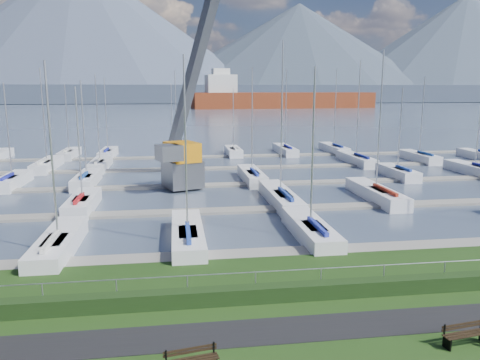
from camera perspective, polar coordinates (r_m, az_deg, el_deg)
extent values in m
cube|color=black|center=(19.06, 6.61, -17.63)|extent=(160.00, 2.00, 0.04)
cube|color=#475469|center=(279.35, -7.20, 8.97)|extent=(800.00, 540.00, 0.20)
cube|color=black|center=(21.17, 4.82, -13.52)|extent=(80.00, 0.70, 0.70)
cylinder|color=#9A9BA2|center=(21.19, 4.61, -10.98)|extent=(80.00, 0.04, 0.04)
cube|color=#404B5E|center=(349.20, -7.42, 10.41)|extent=(900.00, 80.00, 12.00)
cone|color=#475167|center=(428.66, -18.97, 16.92)|extent=(340.00, 340.00, 115.00)
cone|color=#3A4555|center=(445.39, 7.14, 15.23)|extent=(300.00, 300.00, 85.00)
cone|color=#414E60|center=(524.79, 25.70, 14.43)|extent=(320.00, 320.00, 100.00)
cube|color=gray|center=(27.19, 1.79, -9.09)|extent=(90.00, 1.60, 0.25)
cube|color=slate|center=(36.64, -0.87, -3.76)|extent=(90.00, 1.60, 0.25)
cube|color=gray|center=(46.32, -2.42, -0.63)|extent=(90.00, 1.60, 0.25)
cube|color=slate|center=(56.11, -3.42, 1.41)|extent=(90.00, 1.60, 0.25)
cube|color=slate|center=(65.97, -4.13, 2.84)|extent=(90.00, 1.60, 0.25)
cube|color=black|center=(16.32, -9.02, -20.41)|extent=(0.06, 0.06, 0.40)
cube|color=black|center=(16.60, -3.23, -19.70)|extent=(0.06, 0.06, 0.40)
cube|color=black|center=(16.40, -5.94, -20.99)|extent=(1.79, 0.42, 0.04)
cube|color=black|center=(16.52, -6.06, -20.72)|extent=(1.79, 0.42, 0.04)
cube|color=black|center=(16.47, -6.11, -20.13)|extent=(1.78, 0.36, 0.08)
cube|color=black|center=(16.41, -6.12, -19.77)|extent=(1.78, 0.36, 0.08)
cube|color=black|center=(19.14, 23.93, -17.71)|extent=(0.12, 0.40, 0.45)
cube|color=black|center=(19.07, 23.67, -16.36)|extent=(0.06, 0.06, 0.40)
cube|color=black|center=(19.43, 26.16, -16.71)|extent=(1.80, 0.36, 0.04)
cube|color=black|center=(19.52, 25.86, -16.54)|extent=(1.80, 0.36, 0.04)
cube|color=black|center=(19.62, 25.55, -16.37)|extent=(1.80, 0.36, 0.04)
cube|color=black|center=(19.58, 25.50, -15.87)|extent=(1.79, 0.30, 0.08)
cube|color=black|center=(19.53, 25.53, -15.55)|extent=(1.79, 0.30, 0.08)
cube|color=#57595E|center=(44.98, -7.02, 0.78)|extent=(4.14, 4.14, 2.60)
cube|color=orange|center=(44.66, -7.08, 3.44)|extent=(3.65, 4.11, 1.80)
cube|color=#54565B|center=(48.94, -5.26, 14.69)|extent=(6.67, 10.11, 19.89)
cube|color=#5C5E63|center=(42.65, -8.65, 3.31)|extent=(2.66, 2.77, 1.40)
cube|color=maroon|center=(241.33, 5.32, 9.39)|extent=(93.11, 24.14, 10.00)
cube|color=silver|center=(233.80, -2.37, 11.22)|extent=(14.91, 14.91, 12.00)
cube|color=silver|center=(233.93, -2.38, 12.93)|extent=(8.52, 8.52, 4.00)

